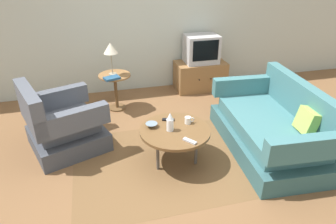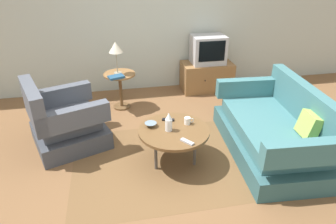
{
  "view_description": "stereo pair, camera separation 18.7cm",
  "coord_description": "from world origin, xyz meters",
  "px_view_note": "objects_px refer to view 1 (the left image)",
  "views": [
    {
      "loc": [
        -0.85,
        -2.94,
        2.26
      ],
      "look_at": [
        -0.05,
        0.18,
        0.55
      ],
      "focal_mm": 32.26,
      "sensor_mm": 36.0,
      "label": 1
    },
    {
      "loc": [
        -0.67,
        -2.98,
        2.26
      ],
      "look_at": [
        -0.05,
        0.18,
        0.55
      ],
      "focal_mm": 32.26,
      "sensor_mm": 36.0,
      "label": 2
    }
  ],
  "objects_px": {
    "couch": "(273,129)",
    "table_lamp": "(111,49)",
    "bowl": "(152,125)",
    "coffee_table": "(175,132)",
    "television": "(201,49)",
    "tv_stand": "(200,76)",
    "mug": "(188,120)",
    "side_table": "(115,84)",
    "tv_remote_dark": "(168,120)",
    "book": "(112,78)",
    "armchair": "(62,126)",
    "vase": "(170,122)",
    "tv_remote_silver": "(190,141)"
  },
  "relations": [
    {
      "from": "couch",
      "to": "table_lamp",
      "type": "bearing_deg",
      "value": 52.62
    },
    {
      "from": "bowl",
      "to": "table_lamp",
      "type": "bearing_deg",
      "value": 101.8
    },
    {
      "from": "coffee_table",
      "to": "television",
      "type": "xyz_separation_m",
      "value": [
        1.04,
        2.03,
        0.33
      ]
    },
    {
      "from": "tv_stand",
      "to": "mug",
      "type": "distance_m",
      "value": 2.12
    },
    {
      "from": "bowl",
      "to": "side_table",
      "type": "bearing_deg",
      "value": 100.82
    },
    {
      "from": "tv_remote_dark",
      "to": "book",
      "type": "bearing_deg",
      "value": 134.01
    },
    {
      "from": "side_table",
      "to": "book",
      "type": "distance_m",
      "value": 0.26
    },
    {
      "from": "armchair",
      "to": "tv_stand",
      "type": "xyz_separation_m",
      "value": [
        2.35,
        1.38,
        -0.06
      ]
    },
    {
      "from": "book",
      "to": "tv_remote_dark",
      "type": "bearing_deg",
      "value": -83.08
    },
    {
      "from": "vase",
      "to": "tv_remote_silver",
      "type": "distance_m",
      "value": 0.33
    },
    {
      "from": "television",
      "to": "table_lamp",
      "type": "distance_m",
      "value": 1.68
    },
    {
      "from": "side_table",
      "to": "table_lamp",
      "type": "height_order",
      "value": "table_lamp"
    },
    {
      "from": "coffee_table",
      "to": "table_lamp",
      "type": "height_order",
      "value": "table_lamp"
    },
    {
      "from": "tv_remote_dark",
      "to": "tv_remote_silver",
      "type": "height_order",
      "value": "same"
    },
    {
      "from": "armchair",
      "to": "book",
      "type": "distance_m",
      "value": 1.09
    },
    {
      "from": "table_lamp",
      "to": "tv_remote_dark",
      "type": "xyz_separation_m",
      "value": [
        0.53,
        -1.36,
        -0.53
      ]
    },
    {
      "from": "couch",
      "to": "vase",
      "type": "relative_size",
      "value": 7.95
    },
    {
      "from": "tv_stand",
      "to": "mug",
      "type": "relative_size",
      "value": 7.6
    },
    {
      "from": "tv_stand",
      "to": "tv_remote_silver",
      "type": "height_order",
      "value": "tv_stand"
    },
    {
      "from": "table_lamp",
      "to": "coffee_table",
      "type": "bearing_deg",
      "value": -70.58
    },
    {
      "from": "armchair",
      "to": "television",
      "type": "relative_size",
      "value": 1.92
    },
    {
      "from": "couch",
      "to": "mug",
      "type": "height_order",
      "value": "couch"
    },
    {
      "from": "vase",
      "to": "mug",
      "type": "xyz_separation_m",
      "value": [
        0.25,
        0.1,
        -0.07
      ]
    },
    {
      "from": "tv_stand",
      "to": "couch",
      "type": "bearing_deg",
      "value": -83.63
    },
    {
      "from": "side_table",
      "to": "tv_stand",
      "type": "relative_size",
      "value": 0.65
    },
    {
      "from": "armchair",
      "to": "bowl",
      "type": "height_order",
      "value": "armchair"
    },
    {
      "from": "television",
      "to": "vase",
      "type": "xyz_separation_m",
      "value": [
        -1.11,
        -2.04,
        -0.19
      ]
    },
    {
      "from": "tv_remote_dark",
      "to": "bowl",
      "type": "bearing_deg",
      "value": -137.72
    },
    {
      "from": "tv_stand",
      "to": "tv_remote_silver",
      "type": "distance_m",
      "value": 2.51
    },
    {
      "from": "table_lamp",
      "to": "book",
      "type": "height_order",
      "value": "table_lamp"
    },
    {
      "from": "table_lamp",
      "to": "side_table",
      "type": "bearing_deg",
      "value": 5.16
    },
    {
      "from": "vase",
      "to": "bowl",
      "type": "relative_size",
      "value": 1.61
    },
    {
      "from": "coffee_table",
      "to": "mug",
      "type": "distance_m",
      "value": 0.22
    },
    {
      "from": "couch",
      "to": "book",
      "type": "relative_size",
      "value": 6.88
    },
    {
      "from": "coffee_table",
      "to": "side_table",
      "type": "bearing_deg",
      "value": 108.56
    },
    {
      "from": "television",
      "to": "table_lamp",
      "type": "height_order",
      "value": "table_lamp"
    },
    {
      "from": "book",
      "to": "bowl",
      "type": "bearing_deg",
      "value": -93.89
    },
    {
      "from": "armchair",
      "to": "table_lamp",
      "type": "distance_m",
      "value": 1.38
    },
    {
      "from": "side_table",
      "to": "tv_stand",
      "type": "xyz_separation_m",
      "value": [
        1.58,
        0.44,
        -0.17
      ]
    },
    {
      "from": "vase",
      "to": "mug",
      "type": "relative_size",
      "value": 1.92
    },
    {
      "from": "armchair",
      "to": "couch",
      "type": "height_order",
      "value": "armchair"
    },
    {
      "from": "bowl",
      "to": "tv_remote_dark",
      "type": "xyz_separation_m",
      "value": [
        0.23,
        0.1,
        -0.01
      ]
    },
    {
      "from": "television",
      "to": "mug",
      "type": "bearing_deg",
      "value": -113.87
    },
    {
      "from": "tv_remote_silver",
      "to": "side_table",
      "type": "bearing_deg",
      "value": 161.0
    },
    {
      "from": "couch",
      "to": "bowl",
      "type": "bearing_deg",
      "value": 88.29
    },
    {
      "from": "armchair",
      "to": "bowl",
      "type": "xyz_separation_m",
      "value": [
        1.05,
        -0.52,
        0.16
      ]
    },
    {
      "from": "tv_remote_silver",
      "to": "table_lamp",
      "type": "bearing_deg",
      "value": 161.73
    },
    {
      "from": "couch",
      "to": "mug",
      "type": "bearing_deg",
      "value": 87.33
    },
    {
      "from": "vase",
      "to": "tv_remote_dark",
      "type": "relative_size",
      "value": 1.48
    },
    {
      "from": "vase",
      "to": "couch",
      "type": "bearing_deg",
      "value": -1.13
    }
  ]
}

